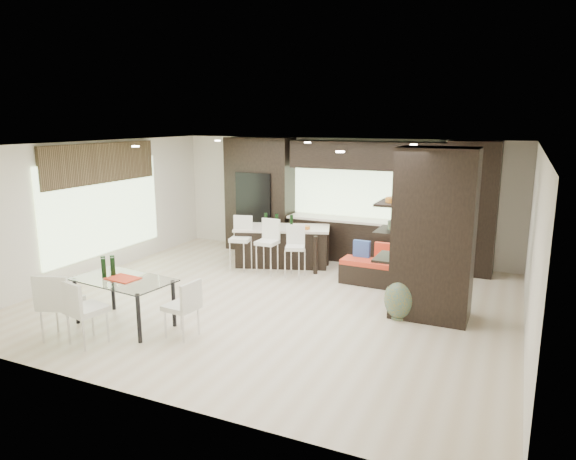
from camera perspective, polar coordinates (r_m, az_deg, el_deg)
The scene contains 22 objects.
ground at distance 9.07m, azimuth -1.58°, elevation -7.85°, with size 8.00×8.00×0.00m, color beige.
back_wall at distance 11.90m, azimuth 5.80°, elevation 3.62°, with size 8.00×0.02×2.70m, color silver.
left_wall at distance 11.03m, azimuth -20.67°, elevation 2.23°, with size 0.02×7.00×2.70m, color silver.
right_wall at distance 7.86m, azimuth 25.61°, elevation -1.95°, with size 0.02×7.00×2.70m, color silver.
ceiling at distance 8.53m, azimuth -1.69°, elevation 9.45°, with size 8.00×7.00×0.02m, color white.
window_left at distance 11.14m, azimuth -19.80°, elevation 2.38°, with size 0.04×3.20×1.90m, color #B2D199.
window_back at distance 11.66m, azimuth 8.55°, elevation 4.37°, with size 3.40×0.04×1.20m, color #B2D199.
stone_accent at distance 11.02m, azimuth -20.02°, elevation 6.99°, with size 0.08×3.00×0.80m, color brown.
ceiling_spots at distance 8.76m, azimuth -0.96°, elevation 9.39°, with size 4.00×3.00×0.02m, color white.
back_cabinetry at distance 11.44m, azimuth 7.64°, elevation 3.23°, with size 6.80×0.68×2.70m, color black.
refrigerator at distance 12.35m, azimuth -3.20°, elevation 2.10°, with size 0.90×0.68×1.90m, color black.
partition_column at distance 8.32m, azimuth 15.94°, elevation -0.48°, with size 1.20×0.80×2.70m, color black.
kitchen_island at distance 11.14m, azimuth -0.64°, elevation -1.79°, with size 2.01×0.86×0.84m, color black.
stool_left at distance 10.77m, azimuth -5.27°, elevation -2.10°, with size 0.41×0.41×0.92m, color silver.
stool_mid at distance 10.49m, azimuth -2.33°, elevation -2.48°, with size 0.40×0.40×0.91m, color silver.
stool_right at distance 10.26m, azimuth 0.79°, elevation -3.00°, with size 0.37×0.37×0.84m, color silver.
bench at distance 9.99m, azimuth 9.42°, elevation -4.68°, with size 1.23×0.47×0.47m, color black.
floor_vase at distance 8.27m, azimuth 12.36°, elevation -5.37°, with size 0.48×0.48×1.30m, color #4E5E42, non-canonical shape.
dining_table at distance 8.32m, azimuth -17.69°, elevation -7.64°, with size 1.53×0.86×0.73m, color white.
chair_near at distance 7.80m, azimuth -21.42°, elevation -8.69°, with size 0.48×0.48×0.88m, color silver.
chair_far at distance 8.12m, azimuth -23.88°, elevation -7.90°, with size 0.50×0.50×0.93m, color silver.
chair_end at distance 7.67m, azimuth -11.75°, elevation -8.77°, with size 0.43×0.43×0.79m, color silver.
Camera 1 is at (3.75, -7.65, 3.10)m, focal length 32.00 mm.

